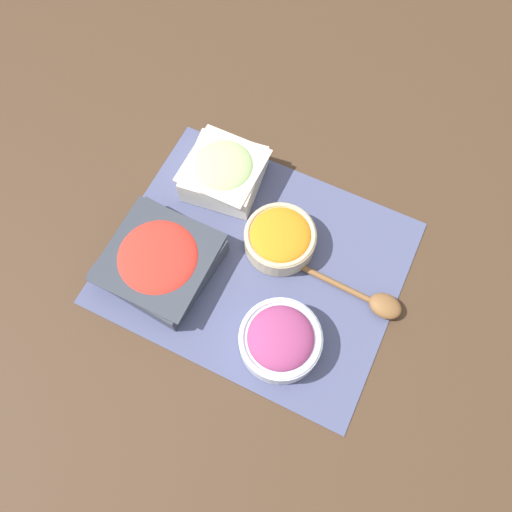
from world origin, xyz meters
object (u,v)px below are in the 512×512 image
(carrot_bowl, at_px, (280,238))
(wooden_spoon, at_px, (375,302))
(tomato_bowl, at_px, (159,260))
(cucumber_bowl, at_px, (224,171))
(onion_bowl, at_px, (280,340))

(carrot_bowl, distance_m, wooden_spoon, 0.22)
(carrot_bowl, bearing_deg, wooden_spoon, 170.98)
(tomato_bowl, bearing_deg, carrot_bowl, -142.85)
(cucumber_bowl, bearing_deg, tomato_bowl, 83.84)
(carrot_bowl, xyz_separation_m, cucumber_bowl, (0.17, -0.08, 0.01))
(tomato_bowl, height_order, cucumber_bowl, cucumber_bowl)
(cucumber_bowl, xyz_separation_m, wooden_spoon, (-0.39, 0.12, -0.03))
(carrot_bowl, relative_size, tomato_bowl, 0.68)
(carrot_bowl, height_order, onion_bowl, onion_bowl)
(onion_bowl, bearing_deg, tomato_bowl, -8.36)
(tomato_bowl, xyz_separation_m, onion_bowl, (-0.28, 0.04, 0.00))
(onion_bowl, bearing_deg, cucumber_bowl, -46.82)
(carrot_bowl, distance_m, cucumber_bowl, 0.19)
(tomato_bowl, bearing_deg, cucumber_bowl, -96.16)
(carrot_bowl, relative_size, cucumber_bowl, 0.86)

